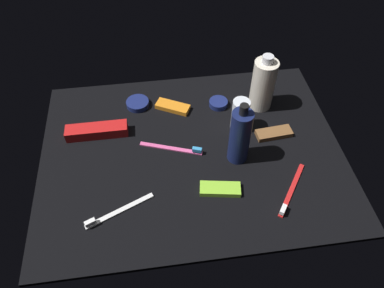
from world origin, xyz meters
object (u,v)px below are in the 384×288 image
(toothpaste_box_red, at_px, (97,131))
(snack_bar_brown, at_px, (274,133))
(deodorant_stick, at_px, (240,115))
(toothbrush_white, at_px, (116,212))
(toothbrush_red, at_px, (291,192))
(snack_bar_lime, at_px, (220,189))
(cream_tin_right, at_px, (218,103))
(cream_tin_left, at_px, (138,103))
(bodywash_bottle, at_px, (263,84))
(toothbrush_pink, at_px, (175,148))
(snack_bar_orange, at_px, (173,107))
(lotion_bottle, at_px, (240,136))

(toothpaste_box_red, relative_size, snack_bar_brown, 1.69)
(deodorant_stick, height_order, toothbrush_white, deodorant_stick)
(toothbrush_red, height_order, snack_bar_lime, toothbrush_red)
(snack_bar_lime, height_order, cream_tin_right, cream_tin_right)
(snack_bar_brown, xyz_separation_m, cream_tin_left, (0.39, -0.18, 0.00))
(bodywash_bottle, height_order, toothbrush_white, bodywash_bottle)
(toothbrush_pink, xyz_separation_m, snack_bar_lime, (-0.10, 0.15, 0.00))
(snack_bar_brown, bearing_deg, snack_bar_lime, 36.70)
(snack_bar_orange, relative_size, snack_bar_brown, 1.00)
(toothpaste_box_red, xyz_separation_m, cream_tin_right, (-0.37, -0.07, -0.01))
(snack_bar_brown, bearing_deg, deodorant_stick, -29.96)
(snack_bar_orange, bearing_deg, snack_bar_lime, 133.47)
(deodorant_stick, xyz_separation_m, snack_bar_lime, (0.10, 0.21, -0.04))
(toothbrush_pink, relative_size, toothpaste_box_red, 0.99)
(toothbrush_pink, bearing_deg, snack_bar_orange, -93.82)
(toothbrush_red, bearing_deg, snack_bar_orange, -52.88)
(bodywash_bottle, xyz_separation_m, snack_bar_lime, (0.18, 0.30, -0.08))
(toothpaste_box_red, bearing_deg, toothbrush_red, 151.37)
(snack_bar_brown, height_order, cream_tin_right, cream_tin_right)
(snack_bar_lime, bearing_deg, toothpaste_box_red, -27.49)
(toothbrush_pink, bearing_deg, cream_tin_right, -133.61)
(bodywash_bottle, height_order, cream_tin_right, bodywash_bottle)
(toothbrush_red, xyz_separation_m, cream_tin_left, (0.37, -0.38, 0.00))
(toothbrush_red, relative_size, snack_bar_brown, 1.47)
(snack_bar_lime, relative_size, snack_bar_brown, 1.00)
(bodywash_bottle, bearing_deg, toothbrush_white, 36.36)
(bodywash_bottle, bearing_deg, snack_bar_orange, -4.26)
(cream_tin_left, xyz_separation_m, cream_tin_right, (-0.25, 0.03, 0.00))
(toothpaste_box_red, distance_m, snack_bar_lime, 0.40)
(cream_tin_right, bearing_deg, snack_bar_lime, 80.31)
(deodorant_stick, xyz_separation_m, cream_tin_left, (0.29, -0.13, -0.04))
(snack_bar_orange, bearing_deg, toothbrush_red, 154.94)
(toothbrush_red, relative_size, snack_bar_orange, 1.47)
(lotion_bottle, relative_size, toothbrush_red, 1.28)
(toothpaste_box_red, distance_m, cream_tin_left, 0.16)
(deodorant_stick, bearing_deg, bodywash_bottle, -135.10)
(cream_tin_right, bearing_deg, cream_tin_left, -7.58)
(lotion_bottle, height_order, cream_tin_left, lotion_bottle)
(toothpaste_box_red, relative_size, snack_bar_orange, 1.69)
(toothpaste_box_red, bearing_deg, bodywash_bottle, -173.03)
(deodorant_stick, height_order, cream_tin_left, deodorant_stick)
(toothbrush_white, bearing_deg, lotion_bottle, -158.10)
(deodorant_stick, relative_size, snack_bar_lime, 0.98)
(toothbrush_pink, xyz_separation_m, cream_tin_right, (-0.15, -0.16, 0.00))
(toothbrush_white, height_order, snack_bar_brown, toothbrush_white)
(toothbrush_white, relative_size, snack_bar_brown, 1.63)
(lotion_bottle, bearing_deg, cream_tin_right, -86.41)
(deodorant_stick, distance_m, cream_tin_left, 0.33)
(toothbrush_pink, bearing_deg, bodywash_bottle, -152.59)
(snack_bar_brown, bearing_deg, lotion_bottle, 23.06)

